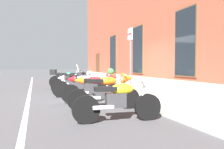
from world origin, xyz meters
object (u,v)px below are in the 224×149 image
Objects in this scene: motorcycle_orange_sport at (107,89)px; barrel_planter at (111,78)px; motorcycle_black_sport at (72,79)px; motorcycle_yellow_naked at (119,101)px; motorcycle_black_naked at (76,83)px; parking_sign at (130,52)px; motorcycle_red_sport at (95,86)px; motorcycle_white_sport at (82,84)px; motorcycle_green_touring at (66,78)px.

motorcycle_orange_sport is 6.56m from barrel_planter.
motorcycle_black_sport is 6.60m from motorcycle_yellow_naked.
parking_sign is at bearing 41.82° from motorcycle_black_naked.
motorcycle_black_naked reaches higher than motorcycle_yellow_naked.
motorcycle_orange_sport is at bearing 2.74° from motorcycle_red_sport.
barrel_planter is (-0.97, 2.40, -0.02)m from motorcycle_black_sport.
motorcycle_black_naked is 5.25m from motorcycle_yellow_naked.
barrel_planter reaches higher than motorcycle_yellow_naked.
motorcycle_white_sport is 4.01m from motorcycle_yellow_naked.
motorcycle_red_sport is 1.17m from motorcycle_orange_sport.
motorcycle_orange_sport is (1.17, 0.06, 0.02)m from motorcycle_red_sport.
motorcycle_red_sport is at bearing 1.18° from motorcycle_black_sport.
motorcycle_black_naked is at bearing -2.84° from motorcycle_black_sport.
motorcycle_red_sport is at bearing 3.23° from motorcycle_black_naked.
motorcycle_yellow_naked is at bearing -8.14° from motorcycle_orange_sport.
motorcycle_orange_sport is 2.13× the size of barrel_planter.
motorcycle_orange_sport is at bearing 4.39° from motorcycle_white_sport.
motorcycle_red_sport is at bearing -24.94° from barrel_planter.
motorcycle_orange_sport is at bearing -20.17° from barrel_planter.
motorcycle_red_sport is 5.50m from barrel_planter.
motorcycle_green_touring reaches higher than motorcycle_black_naked.
motorcycle_white_sport is at bearing 0.32° from motorcycle_black_naked.
motorcycle_green_touring is at bearing -174.37° from motorcycle_black_sport.
motorcycle_black_naked is 2.67m from motorcycle_red_sport.
motorcycle_green_touring is 1.01× the size of motorcycle_black_sport.
motorcycle_black_naked is 1.04× the size of motorcycle_red_sport.
motorcycle_white_sport is 1.43m from motorcycle_red_sport.
barrel_planter is at bearing 161.97° from motorcycle_yellow_naked.
parking_sign is (1.98, 1.77, 1.30)m from motorcycle_black_naked.
motorcycle_white_sport reaches higher than motorcycle_yellow_naked.
parking_sign is (-1.86, 1.56, 1.22)m from motorcycle_orange_sport.
motorcycle_black_naked is at bearing -176.77° from motorcycle_red_sport.
barrel_planter is (-3.56, 2.46, 0.01)m from motorcycle_white_sport.
parking_sign is (3.33, 1.70, 1.23)m from motorcycle_black_sport.
motorcycle_green_touring is 1.00× the size of motorcycle_yellow_naked.
motorcycle_white_sport is 0.80× the size of parking_sign.
parking_sign reaches higher than motorcycle_black_naked.
motorcycle_black_sport is at bearing 5.63° from motorcycle_green_touring.
motorcycle_black_sport is at bearing -178.82° from motorcycle_red_sport.
motorcycle_yellow_naked is at bearing -28.39° from parking_sign.
barrel_planter is (0.46, 2.54, -0.01)m from motorcycle_green_touring.
motorcycle_black_sport reaches higher than motorcycle_yellow_naked.
motorcycle_white_sport is at bearing -112.75° from parking_sign.
motorcycle_green_touring reaches higher than motorcycle_orange_sport.
parking_sign reaches higher than motorcycle_red_sport.
motorcycle_green_touring is 2.07× the size of barrel_planter.
motorcycle_green_touring is 6.62m from motorcycle_orange_sport.
motorcycle_orange_sport is 1.03× the size of motorcycle_yellow_naked.
motorcycle_black_sport is 5.19m from motorcycle_orange_sport.
parking_sign is 4.53m from barrel_planter.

